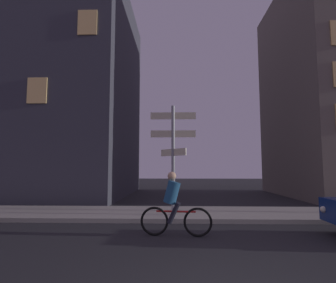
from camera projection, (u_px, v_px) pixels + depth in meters
The scene contains 4 objects.
sidewalk_kerb at pixel (195, 214), 9.68m from camera, with size 40.00×2.77×0.14m, color gray.
signpost at pixel (173, 149), 9.30m from camera, with size 1.57×0.88×3.72m.
cyclist at pixel (174, 206), 6.85m from camera, with size 1.82×0.36×1.61m.
building_left_block at pixel (61, 96), 17.45m from camera, with size 8.91×10.01×12.67m.
Camera 1 is at (-0.66, -3.40, 1.71)m, focal length 28.95 mm.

